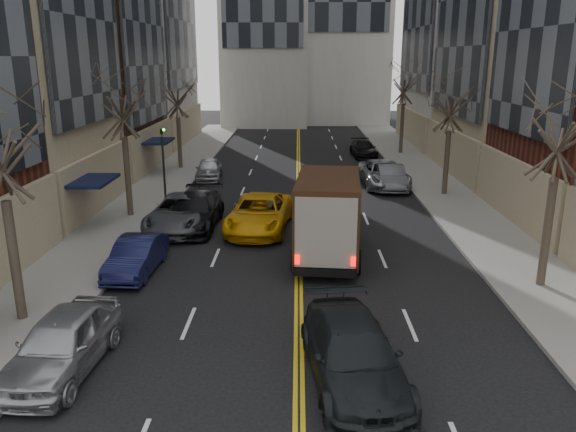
# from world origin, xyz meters

# --- Properties ---
(sidewalk_left) EXTENTS (4.00, 66.00, 0.15)m
(sidewalk_left) POSITION_xyz_m (-9.00, 27.00, 0.07)
(sidewalk_left) COLOR slate
(sidewalk_left) RESTS_ON ground
(sidewalk_right) EXTENTS (4.00, 66.00, 0.15)m
(sidewalk_right) POSITION_xyz_m (9.00, 27.00, 0.07)
(sidewalk_right) COLOR slate
(sidewalk_right) RESTS_ON ground
(tree_lf_mid) EXTENTS (3.20, 3.20, 8.91)m
(tree_lf_mid) POSITION_xyz_m (-8.80, 20.00, 6.60)
(tree_lf_mid) COLOR #382D23
(tree_lf_mid) RESTS_ON sidewalk_left
(tree_lf_far) EXTENTS (3.20, 3.20, 8.12)m
(tree_lf_far) POSITION_xyz_m (-8.80, 33.00, 6.02)
(tree_lf_far) COLOR #382D23
(tree_lf_far) RESTS_ON sidewalk_left
(tree_rt_near) EXTENTS (3.20, 3.20, 8.71)m
(tree_rt_near) POSITION_xyz_m (8.80, 11.00, 6.45)
(tree_rt_near) COLOR #382D23
(tree_rt_near) RESTS_ON sidewalk_right
(tree_rt_mid) EXTENTS (3.20, 3.20, 8.32)m
(tree_rt_mid) POSITION_xyz_m (8.80, 25.00, 6.17)
(tree_rt_mid) COLOR #382D23
(tree_rt_mid) RESTS_ON sidewalk_right
(tree_rt_far) EXTENTS (3.20, 3.20, 9.11)m
(tree_rt_far) POSITION_xyz_m (8.80, 40.00, 6.74)
(tree_rt_far) COLOR #382D23
(tree_rt_far) RESTS_ON sidewalk_right
(traffic_signal) EXTENTS (0.29, 0.26, 4.70)m
(traffic_signal) POSITION_xyz_m (-7.39, 22.00, 2.82)
(traffic_signal) COLOR black
(traffic_signal) RESTS_ON sidewalk_left
(ups_truck) EXTENTS (3.05, 6.66, 3.55)m
(ups_truck) POSITION_xyz_m (1.20, 14.13, 1.79)
(ups_truck) COLOR black
(ups_truck) RESTS_ON ground
(observer_sedan) EXTENTS (2.90, 5.72, 1.59)m
(observer_sedan) POSITION_xyz_m (1.39, 4.75, 0.80)
(observer_sedan) COLOR black
(observer_sedan) RESTS_ON ground
(taxi) EXTENTS (3.30, 6.20, 1.66)m
(taxi) POSITION_xyz_m (-1.90, 17.95, 0.83)
(taxi) COLOR #D69509
(taxi) RESTS_ON ground
(pedestrian) EXTENTS (0.49, 0.69, 1.80)m
(pedestrian) POSITION_xyz_m (1.15, 12.23, 0.90)
(pedestrian) COLOR black
(pedestrian) RESTS_ON ground
(parked_lf_a) EXTENTS (2.23, 4.85, 1.61)m
(parked_lf_a) POSITION_xyz_m (-6.30, 5.18, 0.81)
(parked_lf_a) COLOR #A5A8AD
(parked_lf_a) RESTS_ON ground
(parked_lf_b) EXTENTS (1.65, 4.26, 1.38)m
(parked_lf_b) POSITION_xyz_m (-6.30, 12.25, 0.69)
(parked_lf_b) COLOR #121338
(parked_lf_b) RESTS_ON ground
(parked_lf_c) EXTENTS (2.95, 5.94, 1.62)m
(parked_lf_c) POSITION_xyz_m (-5.75, 18.14, 0.81)
(parked_lf_c) COLOR #484A4F
(parked_lf_c) RESTS_ON ground
(parked_lf_d) EXTENTS (2.46, 5.71, 1.64)m
(parked_lf_d) POSITION_xyz_m (-5.10, 18.29, 0.82)
(parked_lf_d) COLOR black
(parked_lf_d) RESTS_ON ground
(parked_lf_e) EXTENTS (2.02, 4.30, 1.42)m
(parked_lf_e) POSITION_xyz_m (-6.13, 29.49, 0.71)
(parked_lf_e) COLOR #A0A2A8
(parked_lf_e) RESTS_ON ground
(parked_rt_a) EXTENTS (1.65, 4.64, 1.52)m
(parked_rt_a) POSITION_xyz_m (5.84, 26.84, 0.76)
(parked_rt_a) COLOR #505358
(parked_rt_a) RESTS_ON ground
(parked_rt_b) EXTENTS (2.99, 6.01, 1.64)m
(parked_rt_b) POSITION_xyz_m (5.51, 27.59, 0.82)
(parked_rt_b) COLOR #93959A
(parked_rt_b) RESTS_ON ground
(parked_rt_c) EXTENTS (2.14, 4.75, 1.35)m
(parked_rt_c) POSITION_xyz_m (5.44, 38.56, 0.68)
(parked_rt_c) COLOR black
(parked_rt_c) RESTS_ON ground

